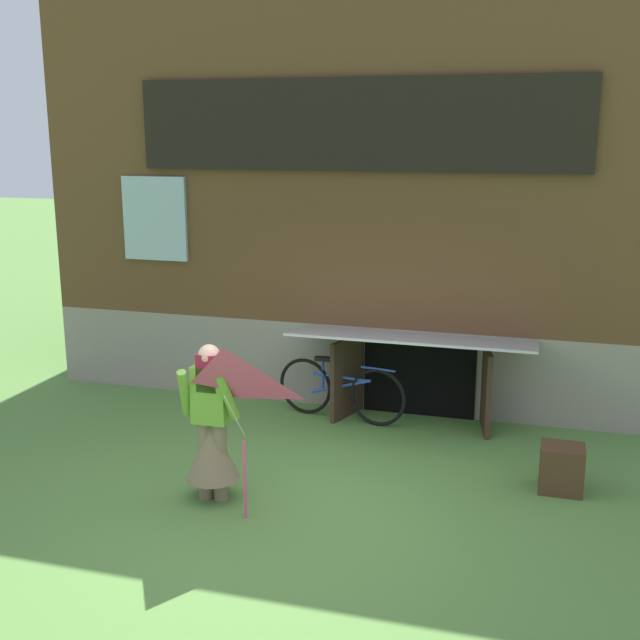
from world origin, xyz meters
name	(u,v)px	position (x,y,z in m)	size (l,w,h in m)	color
ground_plane	(276,511)	(0.00, 0.00, 0.00)	(60.00, 60.00, 0.00)	#56843D
log_house	(394,185)	(0.00, 5.54, 2.69)	(8.45, 6.21, 5.38)	gray
person	(212,436)	(-0.68, 0.08, 0.65)	(0.61, 0.52, 1.56)	#7F6B51
kite	(225,391)	(-0.32, -0.40, 1.29)	(0.86, 0.76, 1.62)	#E54C7F
bicycle_blue	(340,390)	(-0.04, 2.55, 0.38)	(1.69, 0.34, 0.78)	black
wooden_crate	(561,468)	(2.58, 1.21, 0.24)	(0.43, 0.36, 0.47)	#4C331E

